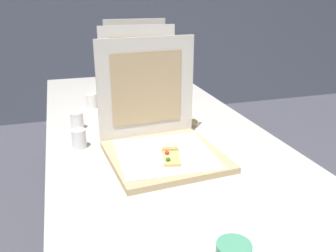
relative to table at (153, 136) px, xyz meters
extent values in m
cube|color=beige|center=(0.00, 0.00, 0.03)|extent=(0.91, 2.15, 0.03)
cylinder|color=#38383D|center=(-0.38, 1.01, -0.33)|extent=(0.04, 0.04, 0.70)
cylinder|color=#38383D|center=(0.38, 1.01, -0.33)|extent=(0.04, 0.04, 0.70)
cube|color=tan|center=(-0.04, -0.33, 0.06)|extent=(0.42, 0.42, 0.02)
cube|color=silver|center=(-0.04, -0.33, 0.07)|extent=(0.34, 0.34, 0.00)
cube|color=silver|center=(-0.06, -0.14, 0.26)|extent=(0.39, 0.04, 0.39)
cube|color=tan|center=(-0.06, -0.14, 0.26)|extent=(0.28, 0.03, 0.28)
cube|color=#E0B266|center=(-0.04, -0.38, 0.07)|extent=(0.08, 0.13, 0.01)
cube|color=tan|center=(-0.02, -0.33, 0.08)|extent=(0.06, 0.04, 0.02)
sphere|color=#2D6628|center=(-0.06, -0.41, 0.08)|extent=(0.02, 0.02, 0.02)
sphere|color=red|center=(-0.05, -0.36, 0.08)|extent=(0.02, 0.02, 0.02)
cube|color=tan|center=(0.01, 0.14, 0.06)|extent=(0.40, 0.40, 0.02)
cube|color=silver|center=(0.01, 0.14, 0.07)|extent=(0.40, 0.40, 0.00)
cube|color=silver|center=(0.01, 0.34, 0.26)|extent=(0.39, 0.03, 0.39)
cube|color=tan|center=(0.01, 0.33, 0.26)|extent=(0.28, 0.02, 0.28)
cylinder|color=white|center=(-0.02, 0.10, 0.10)|extent=(0.03, 0.03, 0.00)
cylinder|color=white|center=(-0.01, 0.10, 0.08)|extent=(0.01, 0.00, 0.03)
cylinder|color=white|center=(-0.03, 0.11, 0.08)|extent=(0.00, 0.00, 0.03)
cylinder|color=white|center=(-0.03, 0.10, 0.08)|extent=(0.00, 0.00, 0.03)
cube|color=tan|center=(0.10, 0.64, 0.06)|extent=(0.39, 0.39, 0.02)
cube|color=silver|center=(0.10, 0.65, 0.07)|extent=(0.38, 0.38, 0.00)
cube|color=silver|center=(0.10, 0.81, 0.26)|extent=(0.39, 0.06, 0.39)
cube|color=tan|center=(0.10, 0.81, 0.26)|extent=(0.28, 0.04, 0.28)
cylinder|color=white|center=(0.09, 0.62, 0.10)|extent=(0.03, 0.03, 0.00)
cylinder|color=white|center=(0.10, 0.62, 0.08)|extent=(0.01, 0.00, 0.03)
cylinder|color=white|center=(0.08, 0.62, 0.08)|extent=(0.01, 0.00, 0.03)
cylinder|color=white|center=(0.08, 0.61, 0.08)|extent=(0.01, 0.00, 0.03)
cylinder|color=white|center=(-0.32, 0.07, 0.08)|extent=(0.06, 0.06, 0.07)
cylinder|color=white|center=(-0.23, 0.36, 0.08)|extent=(0.06, 0.06, 0.07)
cylinder|color=white|center=(-0.33, -0.13, 0.08)|extent=(0.06, 0.06, 0.07)
camera|label=1|loc=(-0.38, -1.45, 0.62)|focal=38.43mm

